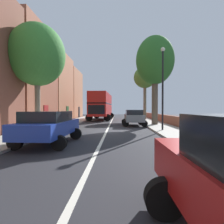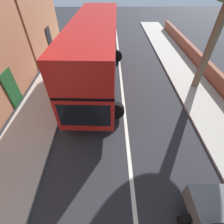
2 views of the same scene
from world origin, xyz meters
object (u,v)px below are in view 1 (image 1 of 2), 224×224
at_px(street_tree_left_2, 37,55).
at_px(street_tree_right_3, 155,61).
at_px(double_decker_bus, 101,105).
at_px(parked_car_blue_left_0, 49,125).
at_px(street_tree_right_1, 145,78).
at_px(lamppost_right, 163,82).
at_px(parked_car_grey_right_1, 134,117).

bearing_deg(street_tree_left_2, street_tree_right_3, 28.01).
bearing_deg(street_tree_right_3, double_decker_bus, 124.05).
relative_size(parked_car_blue_left_0, street_tree_right_3, 0.49).
bearing_deg(parked_car_blue_left_0, street_tree_right_3, 54.80).
bearing_deg(street_tree_right_1, street_tree_right_3, -91.94).
bearing_deg(lamppost_right, street_tree_left_2, -178.00).
bearing_deg(parked_car_grey_right_1, parked_car_blue_left_0, -117.04).
relative_size(double_decker_bus, street_tree_right_3, 1.12).
xyz_separation_m(parked_car_blue_left_0, street_tree_left_2, (-2.77, 4.92, 4.87)).
xyz_separation_m(street_tree_left_2, lamppost_right, (9.57, 0.33, -2.00)).
height_order(parked_car_grey_right_1, street_tree_left_2, street_tree_left_2).
xyz_separation_m(street_tree_right_3, lamppost_right, (-0.42, -4.98, -2.85)).
distance_m(parked_car_blue_left_0, street_tree_right_3, 13.77).
xyz_separation_m(street_tree_left_2, street_tree_right_3, (9.99, 5.31, 0.85)).
bearing_deg(street_tree_right_3, parked_car_blue_left_0, -125.20).
relative_size(parked_car_grey_right_1, street_tree_left_2, 0.53).
distance_m(double_decker_bus, lamppost_right, 15.73).
height_order(double_decker_bus, parked_car_blue_left_0, double_decker_bus).
bearing_deg(street_tree_right_1, street_tree_left_2, -125.85).
bearing_deg(double_decker_bus, lamppost_right, -67.48).
bearing_deg(street_tree_right_3, lamppost_right, -94.77).
distance_m(parked_car_blue_left_0, street_tree_left_2, 7.46).
xyz_separation_m(street_tree_right_1, street_tree_left_2, (-10.29, -14.24, -0.60)).
bearing_deg(street_tree_left_2, parked_car_blue_left_0, -60.62).
distance_m(street_tree_left_2, street_tree_right_3, 11.34).
height_order(parked_car_blue_left_0, street_tree_right_1, street_tree_right_1).
relative_size(parked_car_blue_left_0, lamppost_right, 0.72).
relative_size(parked_car_grey_right_1, street_tree_right_1, 0.53).
xyz_separation_m(double_decker_bus, parked_car_grey_right_1, (4.20, -9.93, -1.42)).
height_order(street_tree_right_1, lamppost_right, street_tree_right_1).
relative_size(parked_car_blue_left_0, street_tree_right_1, 0.56).
xyz_separation_m(double_decker_bus, parked_car_blue_left_0, (-0.80, -19.72, -1.42)).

